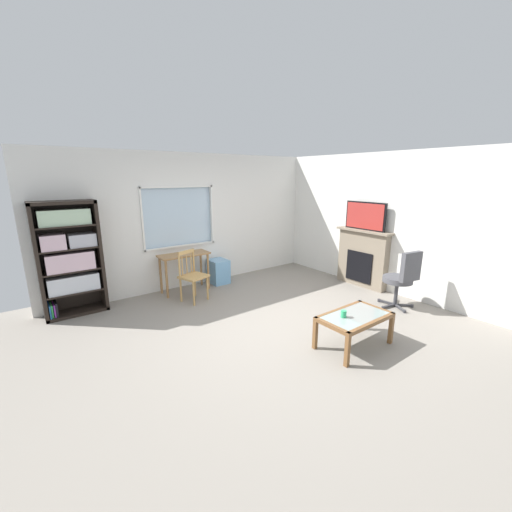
# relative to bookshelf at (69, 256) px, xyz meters

# --- Properties ---
(ground) EXTENTS (6.56, 6.09, 0.02)m
(ground) POSITION_rel_bookshelf_xyz_m (2.19, -2.30, -0.96)
(ground) COLOR gray
(wall_back_with_window) EXTENTS (5.56, 0.15, 2.60)m
(wall_back_with_window) POSITION_rel_bookshelf_xyz_m (2.21, 0.24, 0.34)
(wall_back_with_window) COLOR white
(wall_back_with_window) RESTS_ON ground
(wall_right) EXTENTS (0.12, 5.29, 2.60)m
(wall_right) POSITION_rel_bookshelf_xyz_m (5.03, -2.30, 0.35)
(wall_right) COLOR white
(wall_right) RESTS_ON ground
(bookshelf) EXTENTS (0.90, 0.38, 1.81)m
(bookshelf) POSITION_rel_bookshelf_xyz_m (0.00, 0.00, 0.00)
(bookshelf) COLOR black
(bookshelf) RESTS_ON ground
(desk_under_window) EXTENTS (0.94, 0.40, 0.74)m
(desk_under_window) POSITION_rel_bookshelf_xyz_m (1.86, -0.11, -0.34)
(desk_under_window) COLOR #A37547
(desk_under_window) RESTS_ON ground
(wooden_chair) EXTENTS (0.53, 0.51, 0.90)m
(wooden_chair) POSITION_rel_bookshelf_xyz_m (1.77, -0.62, -0.48)
(wooden_chair) COLOR tan
(wooden_chair) RESTS_ON ground
(plastic_drawer_unit) EXTENTS (0.35, 0.40, 0.49)m
(plastic_drawer_unit) POSITION_rel_bookshelf_xyz_m (2.62, -0.06, -0.70)
(plastic_drawer_unit) COLOR #72ADDB
(plastic_drawer_unit) RESTS_ON ground
(fireplace) EXTENTS (0.26, 1.15, 1.15)m
(fireplace) POSITION_rel_bookshelf_xyz_m (4.87, -1.91, -0.37)
(fireplace) COLOR gray
(fireplace) RESTS_ON ground
(tv) EXTENTS (0.06, 0.86, 0.54)m
(tv) POSITION_rel_bookshelf_xyz_m (4.85, -1.91, 0.47)
(tv) COLOR black
(tv) RESTS_ON fireplace
(office_chair) EXTENTS (0.58, 0.59, 1.00)m
(office_chair) POSITION_rel_bookshelf_xyz_m (4.40, -3.02, -0.39)
(office_chair) COLOR #4C4C51
(office_chair) RESTS_ON ground
(coffee_table) EXTENTS (0.96, 0.55, 0.44)m
(coffee_table) POSITION_rel_bookshelf_xyz_m (2.75, -3.33, -0.58)
(coffee_table) COLOR #8C9E99
(coffee_table) RESTS_ON ground
(sippy_cup) EXTENTS (0.07, 0.07, 0.09)m
(sippy_cup) POSITION_rel_bookshelf_xyz_m (2.57, -3.29, -0.47)
(sippy_cup) COLOR #33B770
(sippy_cup) RESTS_ON coffee_table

